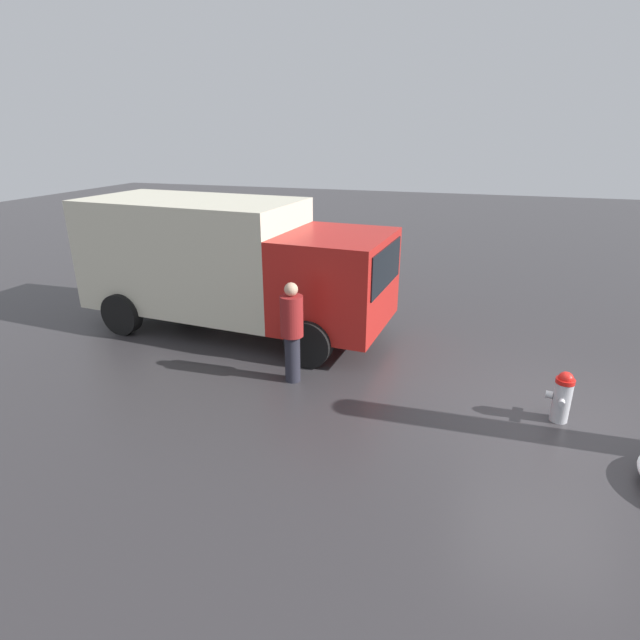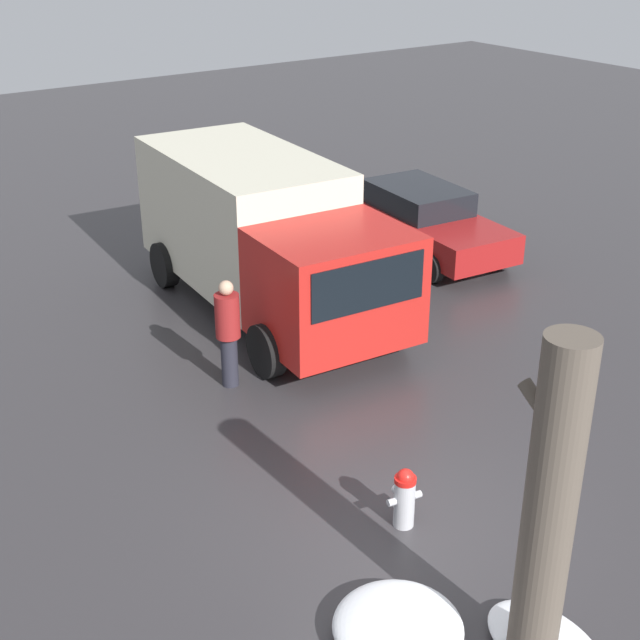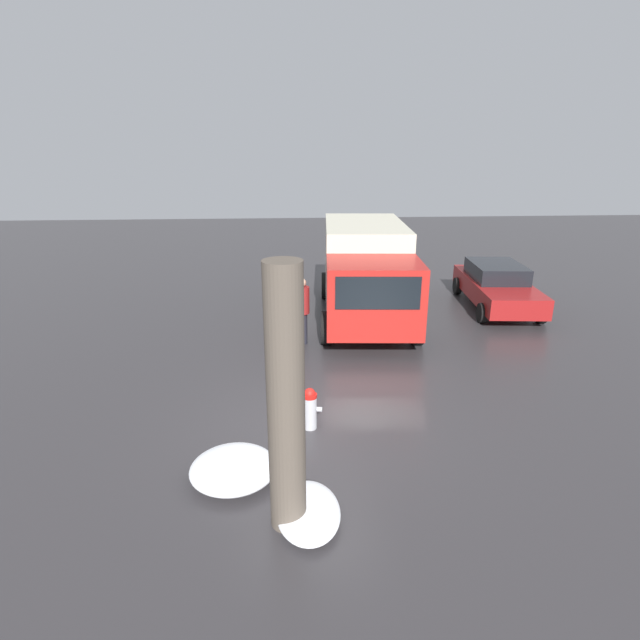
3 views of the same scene
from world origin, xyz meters
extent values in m
plane|color=#333033|center=(0.00, 0.00, 0.00)|extent=(60.00, 60.00, 0.00)
cylinder|color=#B7B7BC|center=(0.00, 0.00, 0.32)|extent=(0.26, 0.26, 0.64)
cylinder|color=red|center=(0.00, 0.00, 0.67)|extent=(0.27, 0.27, 0.07)
sphere|color=red|center=(0.00, 0.00, 0.70)|extent=(0.22, 0.22, 0.22)
cylinder|color=#B7B7BC|center=(0.18, -0.03, 0.40)|extent=(0.12, 0.13, 0.11)
cylinder|color=#B7B7BC|center=(0.03, 0.18, 0.40)|extent=(0.11, 0.11, 0.09)
cylinder|color=#B7B7BC|center=(-0.03, -0.18, 0.40)|extent=(0.11, 0.11, 0.09)
cylinder|color=brown|center=(-2.47, 0.42, 1.87)|extent=(0.50, 0.50, 3.74)
cylinder|color=brown|center=(-2.25, 0.42, 2.91)|extent=(0.57, 0.14, 0.46)
cube|color=red|center=(4.05, -1.85, 1.36)|extent=(2.17, 2.56, 1.82)
cube|color=black|center=(3.04, -1.78, 1.73)|extent=(0.18, 2.03, 0.80)
cube|color=beige|center=(7.34, -2.10, 1.62)|extent=(4.78, 2.75, 2.34)
cylinder|color=black|center=(4.06, -3.07, 0.45)|extent=(0.92, 0.35, 0.90)
cylinder|color=black|center=(4.24, -0.66, 0.45)|extent=(0.92, 0.35, 0.90)
cylinder|color=black|center=(8.40, -3.39, 0.45)|extent=(0.92, 0.35, 0.90)
cylinder|color=black|center=(8.58, -0.98, 0.45)|extent=(0.92, 0.35, 0.90)
cylinder|color=#23232D|center=(4.31, -0.01, 0.43)|extent=(0.27, 0.27, 0.85)
cylinder|color=maroon|center=(4.31, -0.01, 1.21)|extent=(0.39, 0.39, 0.71)
sphere|color=tan|center=(4.31, -0.01, 1.68)|extent=(0.23, 0.23, 0.23)
cube|color=maroon|center=(7.12, -6.48, 0.61)|extent=(4.74, 2.17, 0.61)
cube|color=black|center=(7.34, -6.50, 1.17)|extent=(2.34, 1.74, 0.51)
cylinder|color=black|center=(5.48, -7.21, 0.30)|extent=(0.62, 0.25, 0.60)
cylinder|color=black|center=(5.64, -5.46, 0.30)|extent=(0.62, 0.25, 0.60)
cylinder|color=black|center=(8.59, -7.50, 0.30)|extent=(0.62, 0.25, 0.60)
cylinder|color=black|center=(8.75, -5.74, 0.30)|extent=(0.62, 0.25, 0.60)
ellipsoid|color=white|center=(-1.43, 1.28, 0.18)|extent=(1.38, 1.38, 0.36)
camera|label=1|loc=(1.50, 7.36, 4.13)|focal=28.00mm
camera|label=2|loc=(-6.70, 5.98, 7.04)|focal=50.00mm
camera|label=3|loc=(-8.20, 0.37, 4.96)|focal=28.00mm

